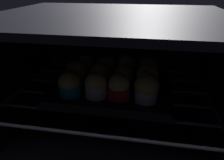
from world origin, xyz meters
TOP-DOWN VIEW (x-y plane):
  - oven_cavity at (0.00, 26.25)cm, footprint 59.00×47.00cm
  - oven_rack at (0.00, 22.00)cm, footprint 54.80×42.00cm
  - baking_tray at (0.00, 22.71)cm, footprint 33.14×26.57cm
  - muffin_row0_col0 at (-10.04, 15.79)cm, footprint 5.74×5.74cm
  - muffin_row0_col1 at (-3.07, 16.36)cm, footprint 5.72×5.72cm
  - muffin_row0_col2 at (2.88, 16.47)cm, footprint 5.71×5.71cm
  - muffin_row0_col3 at (9.81, 16.38)cm, footprint 6.19×6.19cm
  - muffin_row1_col0 at (-10.25, 22.85)cm, footprint 6.09×6.09cm
  - muffin_row1_col1 at (-3.54, 22.88)cm, footprint 5.91×5.91cm
  - muffin_row1_col2 at (3.32, 22.60)cm, footprint 5.81×5.81cm
  - muffin_row1_col3 at (9.74, 22.32)cm, footprint 6.17×6.17cm
  - muffin_row2_col0 at (-9.57, 29.39)cm, footprint 5.71×5.71cm
  - muffin_row2_col1 at (-3.01, 29.42)cm, footprint 6.20×6.20cm
  - muffin_row2_col2 at (3.32, 29.68)cm, footprint 5.71×5.71cm
  - muffin_row2_col3 at (9.89, 29.10)cm, footprint 5.79×5.79cm

SIDE VIEW (x-z plane):
  - oven_rack at x=0.00cm, z-range 13.20..14.00cm
  - baking_tray at x=0.00cm, z-range 13.59..15.79cm
  - oven_cavity at x=0.00cm, z-range -1.50..35.50cm
  - muffin_row1_col1 at x=-3.54cm, z-range 14.87..21.50cm
  - muffin_row2_col0 at x=-9.57cm, z-range 14.89..21.59cm
  - muffin_row1_col2 at x=3.32cm, z-range 14.79..21.70cm
  - muffin_row0_col0 at x=-10.04cm, z-range 14.80..21.80cm
  - muffin_row0_col1 at x=-3.07cm, z-range 14.90..21.81cm
  - muffin_row0_col2 at x=2.88cm, z-range 14.88..21.85cm
  - muffin_row2_col1 at x=-3.01cm, z-range 14.93..21.88cm
  - muffin_row2_col3 at x=9.89cm, z-range 14.93..21.96cm
  - muffin_row1_col0 at x=-10.25cm, z-range 14.92..21.99cm
  - muffin_row2_col2 at x=3.32cm, z-range 14.80..22.48cm
  - muffin_row0_col3 at x=9.81cm, z-range 14.77..22.57cm
  - muffin_row1_col3 at x=9.74cm, z-range 14.99..22.45cm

